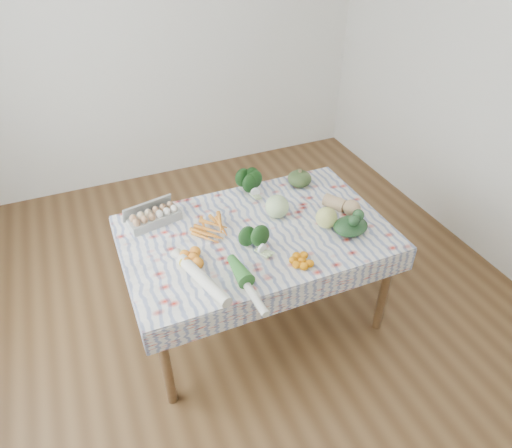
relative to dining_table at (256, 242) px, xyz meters
name	(u,v)px	position (x,y,z in m)	size (l,w,h in m)	color
ground	(256,313)	(0.00, 0.00, -0.68)	(4.50, 4.50, 0.00)	#54371C
wall_back	(159,36)	(0.00, 2.25, 0.72)	(4.00, 0.04, 2.80)	white
dining_table	(256,242)	(0.00, 0.00, 0.00)	(1.60, 1.00, 0.75)	brown
tablecloth	(256,232)	(0.00, 0.00, 0.08)	(1.66, 1.06, 0.01)	silver
egg_carton	(155,218)	(-0.57, 0.33, 0.13)	(0.34, 0.13, 0.09)	#999A95
carrot_bunch	(212,229)	(-0.26, 0.11, 0.11)	(0.24, 0.22, 0.04)	orange
kale_bunch	(253,184)	(0.15, 0.41, 0.16)	(0.17, 0.15, 0.15)	black
kabocha_squash	(300,179)	(0.50, 0.38, 0.14)	(0.17, 0.17, 0.11)	#374C24
cabbage	(277,207)	(0.19, 0.10, 0.16)	(0.16, 0.16, 0.16)	#B2CD89
butternut_squash	(343,204)	(0.62, -0.02, 0.14)	(0.12, 0.25, 0.12)	tan
orange_cluster	(194,258)	(-0.45, -0.13, 0.12)	(0.21, 0.21, 0.07)	orange
broccoli	(256,243)	(-0.07, -0.17, 0.14)	(0.16, 0.16, 0.11)	#1C4519
mandarin_cluster	(302,260)	(0.13, -0.38, 0.11)	(0.17, 0.17, 0.05)	orange
grapefruit	(326,218)	(0.43, -0.13, 0.15)	(0.14, 0.14, 0.14)	#C9CC69
spinach_bag	(351,226)	(0.54, -0.24, 0.13)	(0.23, 0.18, 0.10)	black
daikon	(203,280)	(-0.45, -0.32, 0.12)	(0.07, 0.07, 0.46)	white
leek	(248,287)	(-0.24, -0.46, 0.11)	(0.05, 0.05, 0.44)	beige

